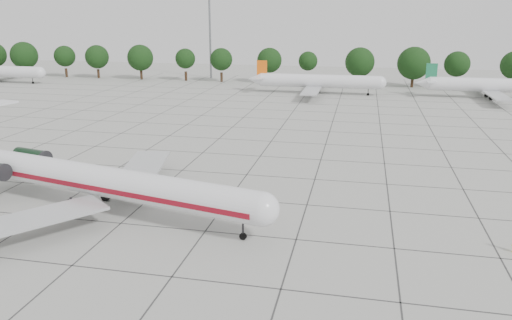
{
  "coord_description": "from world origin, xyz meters",
  "views": [
    {
      "loc": [
        12.67,
        -46.14,
        18.46
      ],
      "look_at": [
        2.24,
        2.73,
        3.5
      ],
      "focal_mm": 35.0,
      "sensor_mm": 36.0,
      "label": 1
    }
  ],
  "objects_px": {
    "bg_airliner_c": "(318,81)",
    "floodlight_mast": "(210,27)",
    "main_airliner": "(91,179)",
    "bg_airliner_d": "(494,85)"
  },
  "relations": [
    {
      "from": "floodlight_mast",
      "to": "bg_airliner_d",
      "type": "bearing_deg",
      "value": -16.67
    },
    {
      "from": "floodlight_mast",
      "to": "main_airliner",
      "type": "bearing_deg",
      "value": -79.58
    },
    {
      "from": "bg_airliner_c",
      "to": "bg_airliner_d",
      "type": "relative_size",
      "value": 1.0
    },
    {
      "from": "bg_airliner_c",
      "to": "floodlight_mast",
      "type": "xyz_separation_m",
      "value": [
        -32.66,
        22.51,
        11.37
      ]
    },
    {
      "from": "main_airliner",
      "to": "bg_airliner_d",
      "type": "relative_size",
      "value": 1.31
    },
    {
      "from": "main_airliner",
      "to": "floodlight_mast",
      "type": "relative_size",
      "value": 1.45
    },
    {
      "from": "bg_airliner_d",
      "to": "floodlight_mast",
      "type": "distance_m",
      "value": 74.71
    },
    {
      "from": "bg_airliner_c",
      "to": "floodlight_mast",
      "type": "bearing_deg",
      "value": 145.42
    },
    {
      "from": "bg_airliner_d",
      "to": "floodlight_mast",
      "type": "xyz_separation_m",
      "value": [
        -70.74,
        21.19,
        11.37
      ]
    },
    {
      "from": "main_airliner",
      "to": "floodlight_mast",
      "type": "distance_m",
      "value": 99.65
    }
  ]
}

